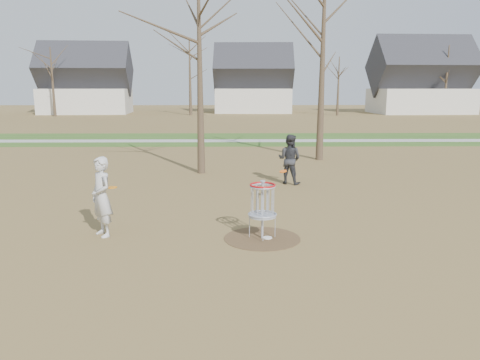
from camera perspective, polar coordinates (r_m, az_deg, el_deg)
name	(u,v)px	position (r m, az deg, el deg)	size (l,w,h in m)	color
ground	(262,238)	(11.06, 2.71, -7.13)	(160.00, 160.00, 0.00)	brown
green_band	(244,139)	(31.67, 0.44, 5.01)	(160.00, 8.00, 0.01)	#2D5119
footpath	(244,141)	(30.68, 0.48, 4.82)	(160.00, 1.50, 0.01)	#9E9E99
dirt_circle	(262,238)	(11.06, 2.71, -7.10)	(1.80, 1.80, 0.01)	#47331E
player_standing	(102,197)	(11.47, -16.53, -1.99)	(0.69, 0.46, 1.90)	silver
player_throwing	(289,159)	(17.08, 6.05, 2.53)	(0.88, 0.68, 1.81)	#2C2D31
disc_grounded	(267,238)	(11.05, 3.36, -7.04)	(0.22, 0.22, 0.02)	white
discs_in_play	(213,178)	(12.54, -3.35, 0.26)	(4.53, 3.40, 0.27)	#FB600D
disc_golf_basket	(262,201)	(10.81, 2.76, -2.52)	(0.64, 0.64, 1.35)	#9EA3AD
bare_trees	(259,67)	(46.36, 2.32, 13.62)	(52.62, 44.98, 9.00)	#382B1E
houses_row	(271,86)	(63.23, 3.83, 11.34)	(56.51, 10.01, 7.26)	silver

